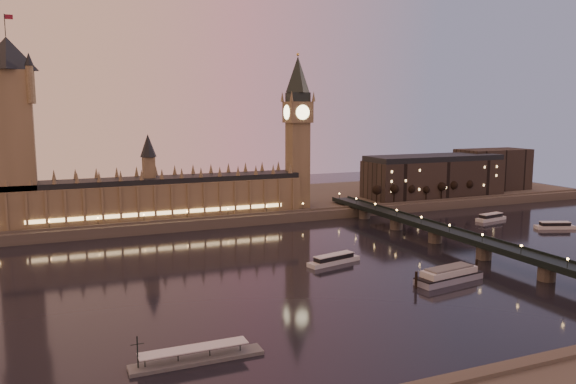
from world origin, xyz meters
name	(u,v)px	position (x,y,z in m)	size (l,w,h in m)	color
ground	(296,269)	(0.00, 0.00, 0.00)	(700.00, 700.00, 0.00)	black
far_embankment	(244,204)	(30.00, 165.00, 3.00)	(560.00, 130.00, 6.00)	#423D35
palace_of_westminster	(159,192)	(-40.12, 120.99, 21.71)	(180.00, 26.62, 52.00)	brown
victoria_tower	(12,122)	(-120.00, 121.00, 65.79)	(31.68, 31.68, 118.00)	brown
big_ben	(298,123)	(53.99, 120.99, 63.95)	(17.68, 17.68, 104.00)	brown
westminster_bridge	(458,240)	(91.61, 0.00, 5.52)	(13.20, 260.00, 15.30)	black
city_block	(454,174)	(194.94, 130.93, 22.24)	(155.00, 45.00, 34.00)	black
bare_tree_0	(378,192)	(110.99, 109.00, 14.84)	(5.83, 5.83, 11.85)	black
bare_tree_1	(394,191)	(124.44, 109.00, 14.84)	(5.83, 5.83, 11.85)	black
bare_tree_2	(410,190)	(137.89, 109.00, 14.84)	(5.83, 5.83, 11.85)	black
bare_tree_3	(425,189)	(151.34, 109.00, 14.84)	(5.83, 5.83, 11.85)	black
bare_tree_4	(440,188)	(164.79, 109.00, 14.84)	(5.83, 5.83, 11.85)	black
bare_tree_5	(455,187)	(178.24, 109.00, 14.84)	(5.83, 5.83, 11.85)	black
bare_tree_6	(469,186)	(191.69, 109.00, 14.84)	(5.83, 5.83, 11.85)	black
cruise_boat_a	(334,259)	(20.48, 2.28, 2.00)	(28.98, 12.70, 4.53)	silver
cruise_boat_b	(555,226)	(182.75, 20.05, 1.94)	(24.41, 14.00, 4.40)	silver
cruise_boat_c	(491,217)	(165.32, 55.78, 2.08)	(24.43, 10.56, 4.73)	silver
moored_barge	(449,275)	(52.31, -42.15, 2.92)	(37.27, 14.11, 6.91)	#7F88A2
pontoon_pier	(197,358)	(-64.98, -76.00, 1.12)	(39.08, 6.51, 10.42)	#595B5E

